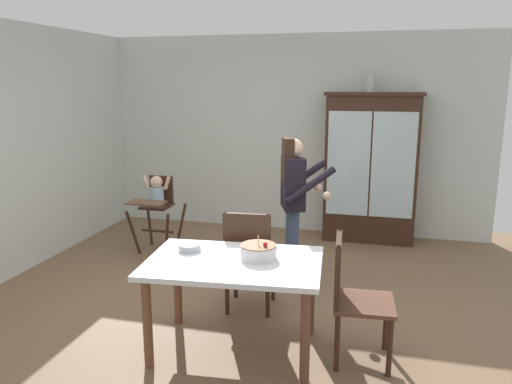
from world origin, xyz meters
The scene contains 11 objects.
ground_plane centered at (0.00, 0.00, 0.00)m, with size 6.24×6.24×0.00m, color brown.
wall_back centered at (0.00, 2.63, 1.35)m, with size 5.32×0.06×2.70m, color silver.
china_cabinet centered at (1.07, 2.37, 0.98)m, with size 1.22×0.48×1.94m.
ceramic_vase centered at (1.01, 2.37, 2.06)m, with size 0.13×0.13×0.27m.
high_chair_with_toddler centered at (-1.45, 1.27, 0.65)m, with size 0.58×0.68×0.95m.
adult_person centered at (0.36, 0.63, 0.97)m, with size 0.62×0.61×1.53m.
dining_table centered at (0.14, -0.74, 0.64)m, with size 1.40×0.99×0.74m.
birthday_cake centered at (0.31, -0.65, 0.79)m, with size 0.28×0.28×0.19m.
serving_bowl centered at (-0.27, -0.61, 0.77)m, with size 0.18×0.18×0.06m, color #B2BCC6.
dining_chair_far_side centered at (0.09, -0.09, 0.56)m, with size 0.47×0.47×0.96m.
dining_chair_right_end centered at (1.02, -0.67, 0.56)m, with size 0.47×0.47×0.96m.
Camera 1 is at (1.18, -4.13, 2.06)m, focal length 34.57 mm.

